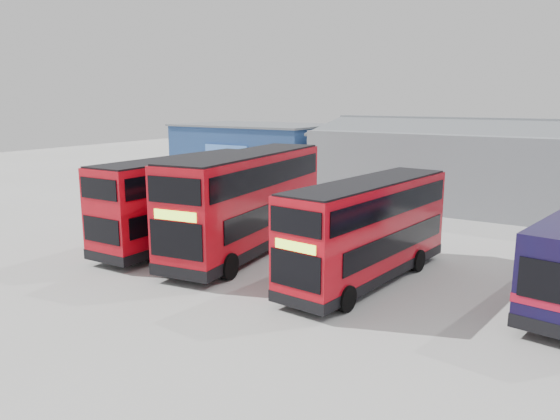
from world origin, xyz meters
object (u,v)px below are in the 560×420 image
Objects in this scene: double_decker_centre at (247,204)px; double_decker_left at (184,201)px; panel_van at (213,176)px; office_block at (257,155)px; maintenance_shed at (555,171)px; double_decker_right at (368,232)px.

double_decker_left is at bearing -179.73° from double_decker_centre.
panel_van is (-12.04, 12.22, -1.07)m from double_decker_centre.
maintenance_shed is at bearing 5.21° from office_block.
office_block reaches higher than double_decker_centre.
office_block is at bearing -174.79° from maintenance_shed.
double_decker_left is at bearing -127.19° from maintenance_shed.
double_decker_centre is at bearing 178.71° from double_decker_right.
panel_van is (-1.06, -4.47, -1.31)m from office_block.
maintenance_shed reaches higher than double_decker_centre.
double_decker_centre is at bearing -173.07° from double_decker_left.
double_decker_left is (-14.52, -19.14, -0.44)m from maintenance_shed.
double_decker_centre is 2.15× the size of panel_van.
double_decker_left is 0.91× the size of double_decker_centre.
panel_van is (-18.49, 13.06, -0.74)m from double_decker_right.
maintenance_shed reaches higher than panel_van.
double_decker_centre is (10.98, -16.69, -0.23)m from office_block.
maintenance_shed reaches higher than double_decker_right.
panel_van is (-8.54, 12.66, -0.89)m from double_decker_left.
double_decker_centre reaches higher than double_decker_right.
double_decker_left is 15.29m from panel_van.
maintenance_shed is 2.68× the size of double_decker_centre.
maintenance_shed is at bearing 52.60° from double_decker_centre.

